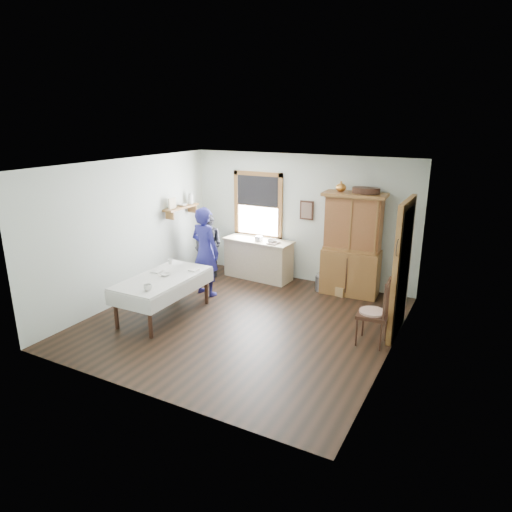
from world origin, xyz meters
name	(u,v)px	position (x,y,z in m)	size (l,w,h in m)	color
room	(242,247)	(0.00, 0.00, 1.35)	(5.01, 5.01, 2.70)	black
window	(258,202)	(-1.00, 2.46, 1.63)	(1.18, 0.07, 1.48)	white
doorway	(403,265)	(2.46, 0.85, 1.16)	(0.09, 1.14, 2.22)	#3F372D
wall_shelf	(182,206)	(-2.37, 1.54, 1.57)	(0.24, 1.00, 0.44)	olive
framed_picture	(307,210)	(0.15, 2.46, 1.55)	(0.30, 0.04, 0.40)	#351D12
rug_beater	(399,239)	(2.45, 0.30, 1.72)	(0.27, 0.27, 0.01)	black
work_counter	(258,259)	(-0.81, 2.13, 0.44)	(1.52, 0.58, 0.87)	tan
china_hutch	(352,245)	(1.25, 2.15, 1.02)	(1.20, 0.57, 2.04)	olive
dining_table	(164,296)	(-1.37, -0.44, 0.37)	(0.97, 1.83, 0.73)	silver
spindle_chair	(373,311)	(2.18, 0.25, 0.55)	(0.50, 0.50, 1.09)	#351D12
pail	(322,283)	(0.70, 2.06, 0.15)	(0.29, 0.29, 0.31)	gray
wicker_basket	(339,290)	(1.09, 1.99, 0.10)	(0.32, 0.23, 0.19)	olive
woman_blue	(205,255)	(-1.29, 0.78, 0.82)	(0.60, 0.40, 1.65)	navy
figure_dark	(208,247)	(-1.84, 1.71, 0.67)	(0.65, 0.51, 1.34)	black
table_cup_a	(148,287)	(-1.16, -1.07, 0.79)	(0.13, 0.13, 0.10)	silver
table_cup_b	(170,261)	(-1.72, 0.22, 0.78)	(0.10, 0.10, 0.09)	silver
table_bowl	(165,274)	(-1.36, -0.37, 0.76)	(0.20, 0.20, 0.05)	silver
counter_book	(269,242)	(-0.49, 2.01, 0.88)	(0.17, 0.23, 0.02)	brown
counter_bowl	(272,241)	(-0.44, 2.04, 0.90)	(0.20, 0.20, 0.06)	silver
shelf_bowl	(183,205)	(-2.37, 1.55, 1.60)	(0.22, 0.22, 0.05)	silver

